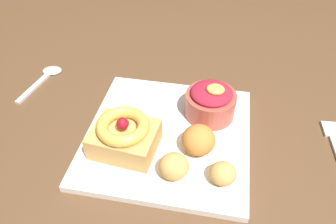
% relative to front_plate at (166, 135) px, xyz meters
% --- Properties ---
extents(dining_table, '(1.48, 0.94, 0.73)m').
position_rel_front_plate_xyz_m(dining_table, '(0.07, 0.21, -0.09)').
color(dining_table, brown).
rests_on(dining_table, ground_plane).
extents(front_plate, '(0.26, 0.26, 0.01)m').
position_rel_front_plate_xyz_m(front_plate, '(0.00, 0.00, 0.00)').
color(front_plate, white).
rests_on(front_plate, dining_table).
extents(cake_slice, '(0.11, 0.09, 0.06)m').
position_rel_front_plate_xyz_m(cake_slice, '(-0.06, -0.04, 0.03)').
color(cake_slice, tan).
rests_on(cake_slice, front_plate).
extents(berry_ramekin, '(0.09, 0.09, 0.07)m').
position_rel_front_plate_xyz_m(berry_ramekin, '(0.06, 0.06, 0.03)').
color(berry_ramekin, '#B24C3D').
rests_on(berry_ramekin, front_plate).
extents(fritter_front, '(0.04, 0.04, 0.03)m').
position_rel_front_plate_xyz_m(fritter_front, '(0.09, -0.08, 0.02)').
color(fritter_front, tan).
rests_on(fritter_front, front_plate).
extents(fritter_middle, '(0.04, 0.04, 0.04)m').
position_rel_front_plate_xyz_m(fritter_middle, '(0.02, -0.08, 0.03)').
color(fritter_middle, tan).
rests_on(fritter_middle, front_plate).
extents(fritter_back, '(0.05, 0.05, 0.04)m').
position_rel_front_plate_xyz_m(fritter_back, '(0.05, -0.03, 0.03)').
color(fritter_back, '#BC7F38').
rests_on(fritter_back, front_plate).
extents(fork, '(0.03, 0.13, 0.00)m').
position_rel_front_plate_xyz_m(fork, '(0.27, 0.03, -0.00)').
color(fork, silver).
rests_on(fork, dining_table).
extents(spoon, '(0.04, 0.13, 0.00)m').
position_rel_front_plate_xyz_m(spoon, '(-0.28, 0.12, -0.00)').
color(spoon, silver).
rests_on(spoon, dining_table).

